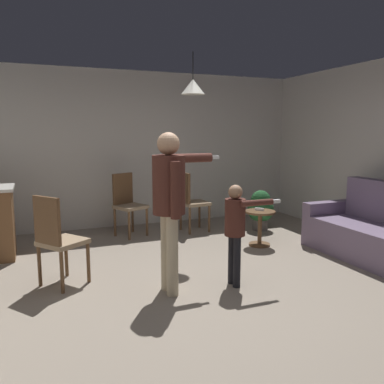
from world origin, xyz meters
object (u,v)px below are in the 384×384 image
couch_floral (375,233)px  dining_chair_near_wall (191,199)px  side_table_by_couch (260,224)px  potted_plant_corner (261,208)px  dining_chair_by_counter (128,202)px  person_child (236,224)px  dining_chair_centre_back (57,237)px  person_adult (170,195)px  spare_remote_on_table (259,209)px

couch_floral → dining_chair_near_wall: same height
side_table_by_couch → potted_plant_corner: size_ratio=0.76×
potted_plant_corner → dining_chair_by_counter: bearing=166.7°
person_child → couch_floral: bearing=93.9°
person_child → dining_chair_centre_back: bearing=-110.8°
dining_chair_centre_back → potted_plant_corner: 3.60m
side_table_by_couch → person_adult: 2.20m
side_table_by_couch → dining_chair_centre_back: (-2.83, -0.53, 0.22)m
dining_chair_near_wall → potted_plant_corner: bearing=68.7°
person_child → potted_plant_corner: bearing=142.2°
couch_floral → dining_chair_near_wall: (-1.73, 2.22, 0.21)m
person_adult → dining_chair_by_counter: person_adult is taller
spare_remote_on_table → dining_chair_centre_back: bearing=-168.9°
couch_floral → dining_chair_centre_back: size_ratio=1.80×
dining_chair_by_counter → dining_chair_centre_back: bearing=31.6°
person_adult → dining_chair_near_wall: (1.14, 2.27, -0.48)m
side_table_by_couch → dining_chair_near_wall: (-0.63, 1.16, 0.22)m
couch_floral → dining_chair_centre_back: 3.98m
person_adult → dining_chair_centre_back: person_adult is taller
potted_plant_corner → dining_chair_centre_back: bearing=-158.3°
side_table_by_couch → potted_plant_corner: bearing=57.7°
couch_floral → dining_chair_by_counter: same height
spare_remote_on_table → couch_floral: bearing=-44.9°
side_table_by_couch → spare_remote_on_table: (0.01, 0.03, 0.21)m
person_adult → spare_remote_on_table: (1.77, 1.15, -0.49)m
couch_floral → dining_chair_near_wall: size_ratio=1.80×
couch_floral → potted_plant_corner: (-0.60, 1.86, 0.04)m
dining_chair_near_wall → couch_floral: bearing=34.1°
person_child → potted_plant_corner: person_child is taller
dining_chair_near_wall → dining_chair_by_counter: bearing=-102.5°
dining_chair_near_wall → spare_remote_on_table: dining_chair_near_wall is taller
couch_floral → side_table_by_couch: couch_floral is taller
couch_floral → dining_chair_by_counter: 3.64m
dining_chair_centre_back → person_adult: bearing=25.2°
person_child → dining_chair_near_wall: size_ratio=1.10×
person_child → dining_chair_near_wall: bearing=169.8°
dining_chair_by_counter → spare_remote_on_table: dining_chair_by_counter is taller
person_child → potted_plant_corner: 2.56m
side_table_by_couch → dining_chair_near_wall: size_ratio=0.52×
couch_floral → dining_chair_near_wall: 2.82m
side_table_by_couch → dining_chair_near_wall: dining_chair_near_wall is taller
person_child → spare_remote_on_table: bearing=139.5°
couch_floral → dining_chair_near_wall: bearing=37.9°
dining_chair_centre_back → side_table_by_couch: bearing=64.6°
dining_chair_centre_back → potted_plant_corner: dining_chair_centre_back is taller
dining_chair_near_wall → dining_chair_centre_back: size_ratio=1.00×
couch_floral → potted_plant_corner: 1.95m
dining_chair_centre_back → spare_remote_on_table: 2.89m
side_table_by_couch → person_adult: person_adult is taller
dining_chair_near_wall → side_table_by_couch: bearing=24.6°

